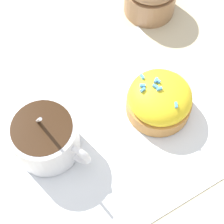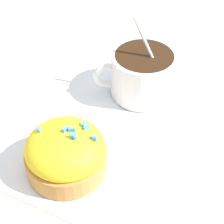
{
  "view_description": "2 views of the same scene",
  "coord_description": "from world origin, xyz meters",
  "views": [
    {
      "loc": [
        -0.08,
        -0.2,
        0.47
      ],
      "look_at": [
        0.01,
        0.01,
        0.03
      ],
      "focal_mm": 60.0,
      "sensor_mm": 36.0,
      "label": 1
    },
    {
      "loc": [
        0.28,
        0.18,
        0.33
      ],
      "look_at": [
        0.0,
        0.01,
        0.03
      ],
      "focal_mm": 60.0,
      "sensor_mm": 36.0,
      "label": 2
    }
  ],
  "objects": [
    {
      "name": "ground_plane",
      "position": [
        0.0,
        0.0,
        0.0
      ],
      "size": [
        3.0,
        3.0,
        0.0
      ],
      "primitive_type": "plane",
      "color": "#C6B793"
    },
    {
      "name": "coffee_cup",
      "position": [
        -0.08,
        0.01,
        0.04
      ],
      "size": [
        0.09,
        0.1,
        0.11
      ],
      "color": "white",
      "rests_on": "paper_napkin"
    },
    {
      "name": "frosted_pastry",
      "position": [
        0.08,
        0.0,
        0.03
      ],
      "size": [
        0.09,
        0.09,
        0.06
      ],
      "color": "#C18442",
      "rests_on": "paper_napkin"
    },
    {
      "name": "paper_napkin",
      "position": [
        0.0,
        0.0,
        0.0
      ],
      "size": [
        0.3,
        0.29,
        0.0
      ],
      "color": "white",
      "rests_on": "ground_plane"
    }
  ]
}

